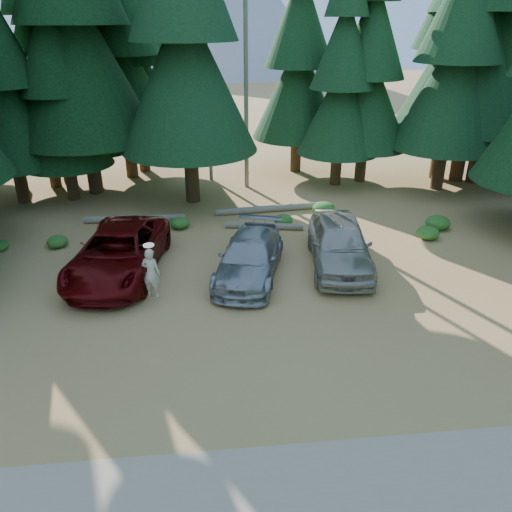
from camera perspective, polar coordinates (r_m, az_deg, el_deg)
The scene contains 18 objects.
ground at distance 15.84m, azimuth 0.71°, elevation -8.27°, with size 160.00×160.00×0.00m, color #AA7D48.
forest_belt_north at distance 29.45m, azimuth -2.71°, elevation 8.19°, with size 36.00×7.00×22.00m, color black, non-canonical shape.
snag_front at distance 27.79m, azimuth -1.16°, elevation 19.82°, with size 0.24×0.24×12.00m, color gray.
snag_back at distance 29.30m, azimuth -5.51°, elevation 18.05°, with size 0.20×0.20×10.00m, color gray.
red_pickup at distance 19.38m, azimuth -15.47°, elevation 0.40°, with size 2.89×6.27×1.74m, color #560707.
silver_minivan_center at distance 18.56m, azimuth -0.73°, elevation -0.15°, with size 2.12×5.22×1.51m, color #9C9EA3.
silver_minivan_right at distance 19.54m, azimuth 9.54°, elevation 1.45°, with size 2.22×5.51×1.88m, color #A6A294.
frisbee_player at distance 16.88m, azimuth -11.89°, elevation -1.89°, with size 0.75×0.62×1.89m.
log_left at distance 24.48m, azimuth -13.66°, elevation 4.18°, with size 0.34×0.34×4.75m, color gray.
log_mid at distance 22.99m, azimuth 0.93°, elevation 3.46°, with size 0.30×0.30×3.58m, color gray.
log_right at distance 25.04m, azimuth 1.24°, elevation 5.41°, with size 0.33×0.33×5.22m, color gray.
shrub_far_left at distance 22.76m, azimuth -21.76°, elevation 1.56°, with size 0.88×0.88×0.48m, color #1D5C1B.
shrub_left at distance 23.25m, azimuth -14.75°, elevation 3.10°, with size 0.88×0.88×0.49m, color #1D5C1B.
shrub_center_left at distance 23.32m, azimuth -8.70°, elevation 3.75°, with size 0.90×0.90×0.50m, color #1D5C1B.
shrub_center_right at distance 23.45m, azimuth 3.16°, elevation 4.14°, with size 0.89×0.89×0.49m, color #1D5C1B.
shrub_right at distance 24.93m, azimuth 7.75°, elevation 5.42°, with size 1.11×1.11×0.61m, color #1D5C1B.
shrub_far_right at distance 24.43m, azimuth 20.08°, elevation 3.62°, with size 1.11×1.11×0.61m, color #1D5C1B.
shrub_edge_east at distance 23.20m, azimuth 19.05°, elevation 2.54°, with size 1.01×1.01×0.55m, color #1D5C1B.
Camera 1 is at (-1.57, -13.04, 8.86)m, focal length 35.00 mm.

